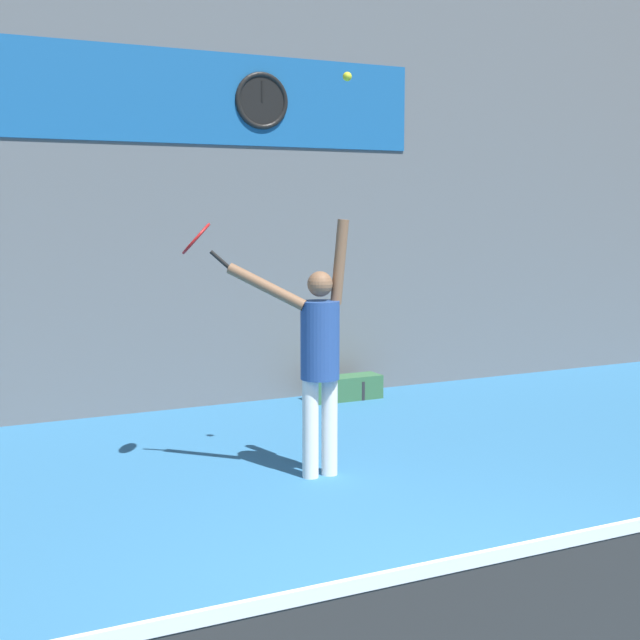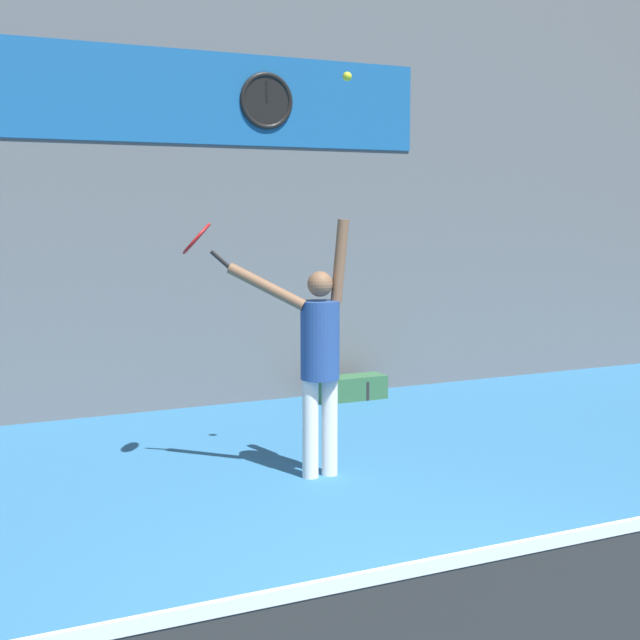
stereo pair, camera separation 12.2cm
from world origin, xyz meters
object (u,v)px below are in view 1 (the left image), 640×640
scoreboard_clock (262,101)px  equipment_bag (345,388)px  tennis_racket (198,240)px  water_bottle (362,390)px  tennis_ball (347,77)px  tennis_player (318,352)px

scoreboard_clock → equipment_bag: size_ratio=0.74×
tennis_racket → water_bottle: size_ratio=1.63×
scoreboard_clock → tennis_racket: bearing=-123.2°
scoreboard_clock → tennis_ball: (-0.54, -2.96, -0.17)m
tennis_player → tennis_ball: tennis_ball is taller
tennis_racket → tennis_ball: size_ratio=6.04×
scoreboard_clock → tennis_player: (-0.73, -2.84, -2.30)m
tennis_ball → scoreboard_clock: bearing=79.7°
tennis_player → tennis_racket: 1.30m
tennis_ball → tennis_racket: bearing=150.4°
tennis_racket → equipment_bag: bearing=40.1°
water_bottle → tennis_player: bearing=-126.0°
tennis_racket → tennis_player: bearing=-29.2°
scoreboard_clock → water_bottle: bearing=-24.5°
tennis_racket → scoreboard_clock: bearing=56.8°
tennis_player → tennis_ball: (0.19, -0.12, 2.13)m
tennis_racket → tennis_ball: tennis_ball is taller
scoreboard_clock → tennis_ball: size_ratio=8.78×
tennis_ball → equipment_bag: bearing=62.0°
water_bottle → scoreboard_clock: bearing=155.5°
tennis_ball → water_bottle: tennis_ball is taller
equipment_bag → tennis_ball: bearing=-118.0°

